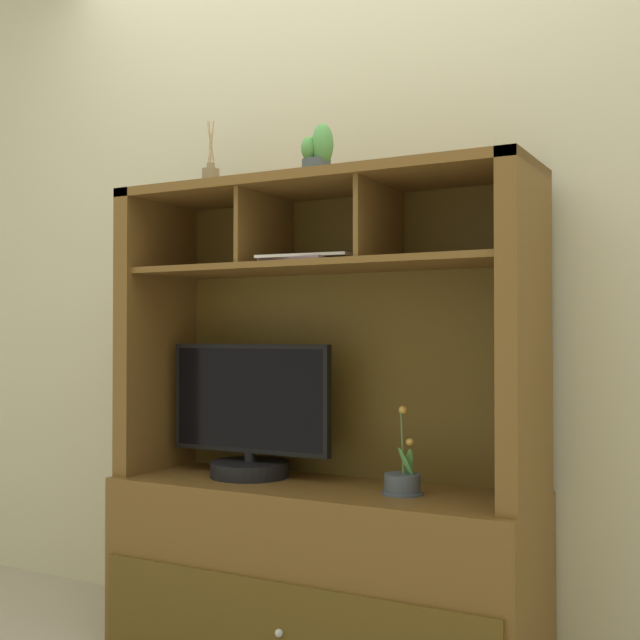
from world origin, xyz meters
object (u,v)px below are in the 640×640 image
at_px(magazine_stack_left, 311,260).
at_px(potted_succulent, 318,155).
at_px(tv_monitor, 250,421).
at_px(diffuser_bottle, 211,179).
at_px(media_console, 321,512).
at_px(potted_orchid, 403,482).

bearing_deg(magazine_stack_left, potted_succulent, 51.61).
bearing_deg(tv_monitor, magazine_stack_left, -11.59).
height_order(tv_monitor, magazine_stack_left, magazine_stack_left).
bearing_deg(diffuser_bottle, tv_monitor, -3.76).
relative_size(tv_monitor, potted_succulent, 3.54).
distance_m(tv_monitor, potted_succulent, 0.90).
relative_size(tv_monitor, magazine_stack_left, 1.87).
distance_m(media_console, tv_monitor, 0.38).
bearing_deg(diffuser_bottle, magazine_stack_left, -8.57).
bearing_deg(potted_succulent, media_console, 99.91).
bearing_deg(magazine_stack_left, media_console, 80.80).
bearing_deg(magazine_stack_left, diffuser_bottle, 171.43).
xyz_separation_m(tv_monitor, potted_orchid, (0.56, -0.04, -0.15)).
height_order(media_console, potted_succulent, potted_succulent).
distance_m(tv_monitor, magazine_stack_left, 0.59).
xyz_separation_m(tv_monitor, potted_succulent, (0.28, -0.04, 0.85)).
distance_m(potted_orchid, diffuser_bottle, 1.21).
height_order(media_console, magazine_stack_left, media_console).
xyz_separation_m(potted_orchid, potted_succulent, (-0.28, -0.00, 1.00)).
xyz_separation_m(diffuser_bottle, potted_succulent, (0.45, -0.05, 0.03)).
height_order(tv_monitor, diffuser_bottle, diffuser_bottle).
distance_m(potted_orchid, magazine_stack_left, 0.73).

